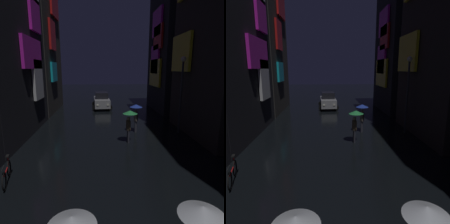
# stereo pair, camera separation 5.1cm
# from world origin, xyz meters

# --- Properties ---
(building_left_far) EXTENTS (4.25, 7.66, 14.47)m
(building_left_far) POSITION_xyz_m (-7.48, 21.83, 7.25)
(building_left_far) COLOR #33302D
(building_left_far) RESTS_ON ground
(building_right_far) EXTENTS (4.25, 7.07, 12.76)m
(building_right_far) POSITION_xyz_m (7.46, 21.53, 6.38)
(building_right_far) COLOR #232328
(building_right_far) RESTS_ON ground
(pedestrian_near_crossing_blue) EXTENTS (0.90, 0.90, 2.12)m
(pedestrian_near_crossing_blue) POSITION_xyz_m (1.89, 13.34, 1.67)
(pedestrian_near_crossing_blue) COLOR #2D2D38
(pedestrian_near_crossing_blue) RESTS_ON ground
(pedestrian_far_right_green) EXTENTS (0.90, 0.90, 2.12)m
(pedestrian_far_right_green) POSITION_xyz_m (1.10, 11.24, 1.67)
(pedestrian_far_right_green) COLOR #2D2D38
(pedestrian_far_right_green) RESTS_ON ground
(bicycle_parked_at_storefront) EXTENTS (0.51, 1.78, 0.96)m
(bicycle_parked_at_storefront) POSITION_xyz_m (-4.60, 7.13, 0.39)
(bicycle_parked_at_storefront) COLOR black
(bicycle_parked_at_storefront) RESTS_ON ground
(car_distant) EXTENTS (2.40, 4.22, 1.92)m
(car_distant) POSITION_xyz_m (-0.48, 22.69, 0.93)
(car_distant) COLOR #99999E
(car_distant) RESTS_ON ground
(streetlamp_right_far) EXTENTS (0.36, 0.36, 5.44)m
(streetlamp_right_far) POSITION_xyz_m (5.00, 13.02, 3.41)
(streetlamp_right_far) COLOR #2D2D33
(streetlamp_right_far) RESTS_ON ground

